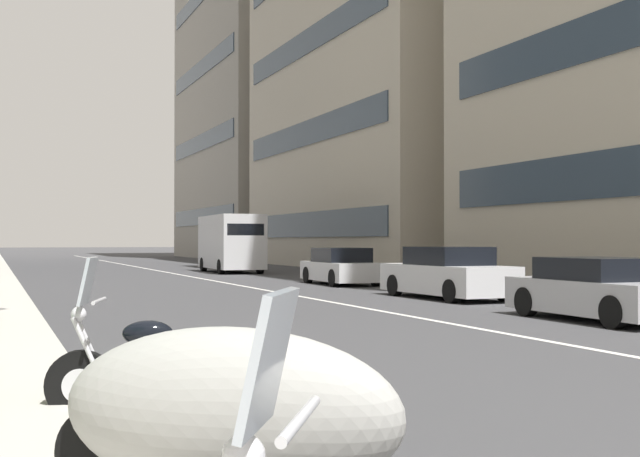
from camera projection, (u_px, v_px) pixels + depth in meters
name	position (u px, v px, depth m)	size (l,w,h in m)	color
lane_centre_stripe	(189.00, 276.00, 37.15)	(110.00, 0.16, 0.01)	silver
motorcycle_far_end_row	(226.00, 413.00, 4.85)	(1.93, 2.16, 1.11)	#9E9E99
motorcycle_under_tarp	(162.00, 370.00, 7.50)	(0.83, 2.10, 1.47)	black
car_mid_block_traffic	(600.00, 290.00, 16.66)	(4.17, 1.94, 1.27)	#B7B7BC
car_far_down_avenue	(447.00, 274.00, 23.01)	(4.70, 1.95, 1.45)	silver
car_approaching_light	(341.00, 267.00, 30.32)	(4.27, 1.93, 1.35)	silver
delivery_van_ahead	(231.00, 242.00, 41.79)	(6.03, 2.36, 2.89)	silver
office_tower_mid_left	(442.00, 17.00, 53.13)	(24.08, 18.63, 32.17)	beige
office_tower_far_left_down_avenue	(276.00, 8.00, 77.46)	(23.88, 14.34, 47.11)	gray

